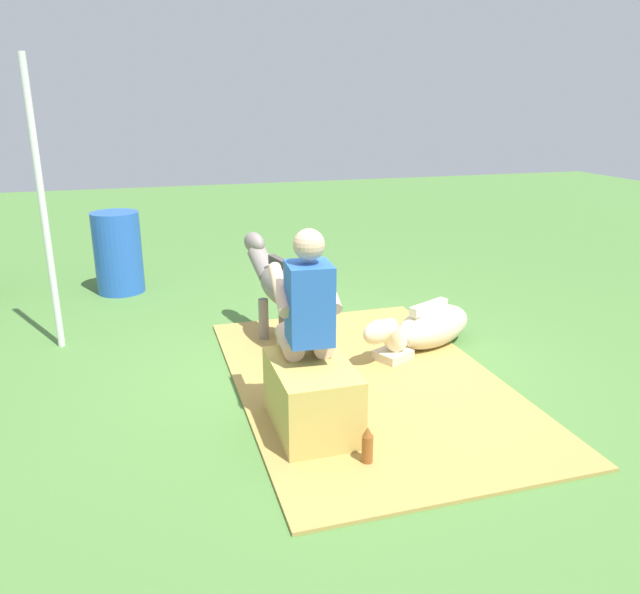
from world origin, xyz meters
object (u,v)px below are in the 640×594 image
Objects in this scene: hay_bale at (312,398)px; pony_standing at (282,285)px; person_seated at (306,316)px; water_barrel at (118,253)px; pony_lying at (426,328)px; tent_pole_right at (43,209)px; soda_bottle at (367,447)px.

pony_standing is at bearing -6.03° from hay_bale.
hay_bale is 0.57× the size of pony_standing.
water_barrel is (3.49, 1.26, -0.29)m from person_seated.
hay_bale reaches higher than pony_lying.
hay_bale is 0.57× the size of pony_lying.
pony_standing reaches higher than water_barrel.
tent_pole_right reaches higher than person_seated.
tent_pole_right is (0.57, 1.92, 0.67)m from pony_standing.
water_barrel is 0.37× the size of tent_pole_right.
hay_bale is 2.90m from tent_pole_right.
pony_standing reaches higher than hay_bale.
water_barrel is at bearing -17.86° from tent_pole_right.
person_seated is 0.55× the size of tent_pole_right.
tent_pole_right is at bearing 37.33° from soda_bottle.
tent_pole_right is at bearing 42.63° from person_seated.
person_seated reaches higher than hay_bale.
pony_lying is at bearing -51.35° from hay_bale.
person_seated reaches higher than soda_bottle.
soda_bottle is at bearing 143.81° from pony_lying.
hay_bale is at bearing 22.81° from soda_bottle.
water_barrel is (2.14, 1.41, -0.10)m from pony_standing.
tent_pole_right is at bearing 73.42° from pony_standing.
water_barrel is (4.15, 1.46, 0.34)m from soda_bottle.
pony_lying is 1.97m from soda_bottle.
pony_standing is at bearing -6.39° from person_seated.
water_barrel is at bearing 45.59° from pony_lying.
pony_standing is 5.12× the size of soda_bottle.
soda_bottle is (-1.59, 1.16, -0.06)m from pony_lying.
tent_pole_right reaches higher than pony_standing.
water_barrel is at bearing 19.35° from soda_bottle.
hay_bale is 2.90× the size of soda_bottle.
hay_bale is at bearing 173.97° from pony_standing.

